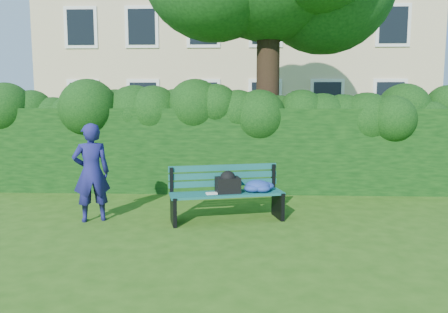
{
  "coord_description": "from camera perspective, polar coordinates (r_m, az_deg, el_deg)",
  "views": [
    {
      "loc": [
        0.34,
        -7.26,
        1.95
      ],
      "look_at": [
        0.0,
        0.6,
        0.95
      ],
      "focal_mm": 35.0,
      "sensor_mm": 36.0,
      "label": 1
    }
  ],
  "objects": [
    {
      "name": "apartment_building",
      "position": [
        21.63,
        1.62,
        18.05
      ],
      "size": [
        16.0,
        8.08,
        12.0
      ],
      "color": "#D3BB8D",
      "rests_on": "ground"
    },
    {
      "name": "ground",
      "position": [
        7.53,
        -0.2,
        -7.77
      ],
      "size": [
        80.0,
        80.0,
        0.0
      ],
      "primitive_type": "plane",
      "color": "#2A5313",
      "rests_on": "ground"
    },
    {
      "name": "park_bench",
      "position": [
        7.19,
        1.33,
        -4.37
      ],
      "size": [
        1.93,
        1.01,
        0.89
      ],
      "rotation": [
        0.0,
        0.0,
        0.26
      ],
      "color": "#10534E",
      "rests_on": "ground"
    },
    {
      "name": "man_reading",
      "position": [
        7.39,
        -16.93,
        -2.02
      ],
      "size": [
        0.69,
        0.59,
        1.6
      ],
      "primitive_type": "imported",
      "rotation": [
        0.0,
        0.0,
        3.56
      ],
      "color": "navy",
      "rests_on": "ground"
    },
    {
      "name": "hedge",
      "position": [
        9.53,
        0.42,
        0.92
      ],
      "size": [
        10.0,
        1.0,
        1.8
      ],
      "color": "black",
      "rests_on": "ground"
    }
  ]
}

